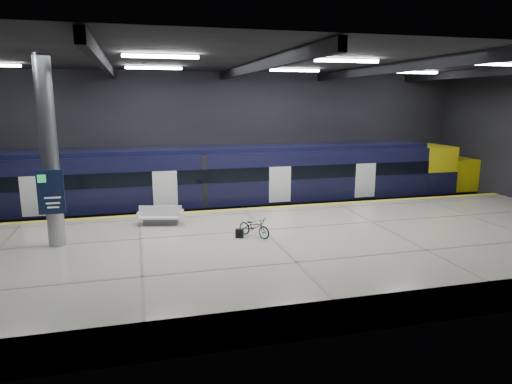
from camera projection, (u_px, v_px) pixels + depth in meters
name	position (u px, v px, depth m)	size (l,w,h in m)	color
ground	(258.00, 248.00, 20.16)	(30.00, 30.00, 0.00)	black
room_shell	(258.00, 117.00, 19.03)	(30.10, 16.10, 8.05)	black
platform	(274.00, 254.00, 17.68)	(30.00, 11.00, 1.10)	beige
safety_strip	(244.00, 209.00, 22.55)	(30.00, 0.40, 0.01)	yellow
rails	(232.00, 216.00, 25.36)	(30.00, 1.52, 0.16)	gray
train	(251.00, 180.00, 25.24)	(29.40, 2.84, 3.79)	black
bench	(161.00, 218.00, 19.74)	(2.02, 1.20, 0.83)	#595B60
bicycle	(254.00, 227.00, 17.97)	(0.52, 1.50, 0.79)	#99999E
pannier_bag	(239.00, 233.00, 17.86)	(0.30, 0.18, 0.35)	black
info_column	(50.00, 155.00, 16.31)	(0.90, 0.78, 6.90)	#9EA0A5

